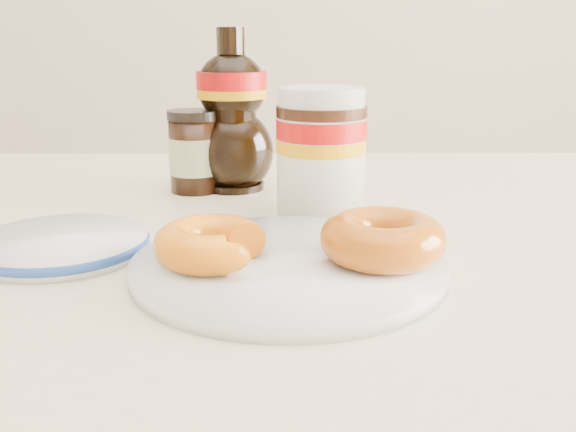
{
  "coord_description": "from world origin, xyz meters",
  "views": [
    {
      "loc": [
        0.03,
        -0.51,
        0.94
      ],
      "look_at": [
        0.04,
        0.04,
        0.79
      ],
      "focal_mm": 40.0,
      "sensor_mm": 36.0,
      "label": 1
    }
  ],
  "objects_px": {
    "nutella_jar": "(321,147)",
    "blue_rim_saucer": "(61,244)",
    "dining_table": "(253,310)",
    "plate": "(288,265)",
    "donut_bitten": "(210,244)",
    "syrup_bottle": "(232,110)",
    "donut_whole": "(383,239)",
    "dark_jar": "(194,152)"
  },
  "relations": [
    {
      "from": "donut_bitten",
      "to": "donut_whole",
      "type": "xyz_separation_m",
      "value": [
        0.14,
        0.01,
        0.0
      ]
    },
    {
      "from": "dining_table",
      "to": "syrup_bottle",
      "type": "height_order",
      "value": "syrup_bottle"
    },
    {
      "from": "dining_table",
      "to": "nutella_jar",
      "type": "height_order",
      "value": "nutella_jar"
    },
    {
      "from": "donut_bitten",
      "to": "blue_rim_saucer",
      "type": "distance_m",
      "value": 0.16
    },
    {
      "from": "blue_rim_saucer",
      "to": "plate",
      "type": "bearing_deg",
      "value": -14.36
    },
    {
      "from": "plate",
      "to": "dining_table",
      "type": "bearing_deg",
      "value": 107.85
    },
    {
      "from": "donut_whole",
      "to": "dark_jar",
      "type": "height_order",
      "value": "dark_jar"
    },
    {
      "from": "donut_bitten",
      "to": "dark_jar",
      "type": "xyz_separation_m",
      "value": [
        -0.05,
        0.3,
        0.02
      ]
    },
    {
      "from": "nutella_jar",
      "to": "syrup_bottle",
      "type": "distance_m",
      "value": 0.16
    },
    {
      "from": "plate",
      "to": "syrup_bottle",
      "type": "xyz_separation_m",
      "value": [
        -0.07,
        0.31,
        0.09
      ]
    },
    {
      "from": "nutella_jar",
      "to": "dark_jar",
      "type": "height_order",
      "value": "nutella_jar"
    },
    {
      "from": "plate",
      "to": "donut_whole",
      "type": "distance_m",
      "value": 0.08
    },
    {
      "from": "donut_whole",
      "to": "dark_jar",
      "type": "distance_m",
      "value": 0.35
    },
    {
      "from": "blue_rim_saucer",
      "to": "syrup_bottle",
      "type": "bearing_deg",
      "value": 61.58
    },
    {
      "from": "nutella_jar",
      "to": "dark_jar",
      "type": "xyz_separation_m",
      "value": [
        -0.15,
        0.11,
        -0.02
      ]
    },
    {
      "from": "donut_whole",
      "to": "nutella_jar",
      "type": "xyz_separation_m",
      "value": [
        -0.04,
        0.19,
        0.04
      ]
    },
    {
      "from": "dining_table",
      "to": "plate",
      "type": "relative_size",
      "value": 5.42
    },
    {
      "from": "syrup_bottle",
      "to": "donut_bitten",
      "type": "bearing_deg",
      "value": -89.09
    },
    {
      "from": "dining_table",
      "to": "donut_bitten",
      "type": "xyz_separation_m",
      "value": [
        -0.03,
        -0.12,
        0.11
      ]
    },
    {
      "from": "donut_bitten",
      "to": "donut_whole",
      "type": "bearing_deg",
      "value": -14.23
    },
    {
      "from": "plate",
      "to": "donut_bitten",
      "type": "relative_size",
      "value": 2.83
    },
    {
      "from": "donut_whole",
      "to": "blue_rim_saucer",
      "type": "distance_m",
      "value": 0.29
    },
    {
      "from": "nutella_jar",
      "to": "syrup_bottle",
      "type": "height_order",
      "value": "syrup_bottle"
    },
    {
      "from": "dark_jar",
      "to": "blue_rim_saucer",
      "type": "height_order",
      "value": "dark_jar"
    },
    {
      "from": "donut_whole",
      "to": "syrup_bottle",
      "type": "height_order",
      "value": "syrup_bottle"
    },
    {
      "from": "syrup_bottle",
      "to": "dark_jar",
      "type": "distance_m",
      "value": 0.07
    },
    {
      "from": "dining_table",
      "to": "donut_whole",
      "type": "relative_size",
      "value": 13.75
    },
    {
      "from": "plate",
      "to": "nutella_jar",
      "type": "relative_size",
      "value": 1.89
    },
    {
      "from": "nutella_jar",
      "to": "blue_rim_saucer",
      "type": "relative_size",
      "value": 0.87
    },
    {
      "from": "dining_table",
      "to": "donut_bitten",
      "type": "relative_size",
      "value": 15.35
    },
    {
      "from": "donut_bitten",
      "to": "syrup_bottle",
      "type": "relative_size",
      "value": 0.46
    },
    {
      "from": "plate",
      "to": "nutella_jar",
      "type": "bearing_deg",
      "value": 78.89
    },
    {
      "from": "nutella_jar",
      "to": "blue_rim_saucer",
      "type": "height_order",
      "value": "nutella_jar"
    },
    {
      "from": "dining_table",
      "to": "dark_jar",
      "type": "bearing_deg",
      "value": 113.52
    },
    {
      "from": "syrup_bottle",
      "to": "blue_rim_saucer",
      "type": "bearing_deg",
      "value": -118.42
    },
    {
      "from": "donut_bitten",
      "to": "nutella_jar",
      "type": "distance_m",
      "value": 0.22
    },
    {
      "from": "nutella_jar",
      "to": "blue_rim_saucer",
      "type": "bearing_deg",
      "value": -150.9
    },
    {
      "from": "syrup_bottle",
      "to": "dark_jar",
      "type": "relative_size",
      "value": 1.97
    },
    {
      "from": "dark_jar",
      "to": "plate",
      "type": "bearing_deg",
      "value": -68.59
    },
    {
      "from": "plate",
      "to": "blue_rim_saucer",
      "type": "relative_size",
      "value": 1.64
    },
    {
      "from": "syrup_bottle",
      "to": "nutella_jar",
      "type": "bearing_deg",
      "value": -48.79
    },
    {
      "from": "syrup_bottle",
      "to": "plate",
      "type": "bearing_deg",
      "value": -77.54
    }
  ]
}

